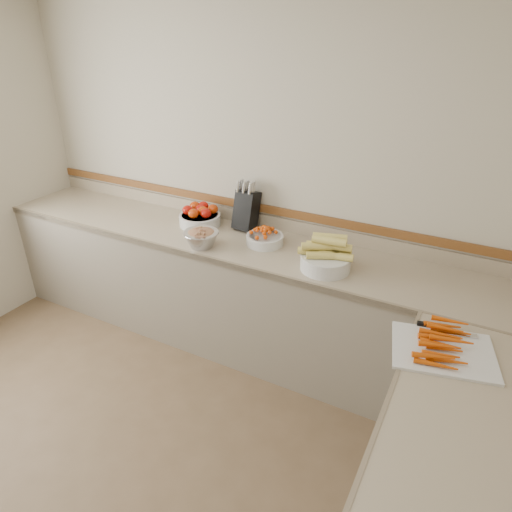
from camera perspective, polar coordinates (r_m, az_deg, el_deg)
The scene contains 8 objects.
back_wall at distance 3.43m, azimuth -0.08°, elevation 10.16°, with size 4.00×4.00×0.00m, color #B7AE97.
counter_back at distance 3.52m, azimuth -2.55°, elevation -4.55°, with size 4.00×0.65×1.08m.
knife_block at distance 3.43m, azimuth -1.22°, elevation 5.87°, with size 0.17×0.21×0.38m.
tomato_bowl at distance 3.56m, azimuth -7.01°, elevation 4.95°, with size 0.32×0.32×0.16m.
cherry_tomato_bowl at distance 3.22m, azimuth 1.10°, elevation 2.32°, with size 0.27×0.27×0.14m.
corn_bowl at distance 2.90m, azimuth 8.72°, elevation -0.16°, with size 0.36×0.32×0.24m.
rhubarb_bowl at distance 3.19m, azimuth -6.85°, elevation 2.32°, with size 0.25×0.25×0.14m.
cutting_board at distance 2.40m, azimuth 22.44°, elevation -10.46°, with size 0.54×0.47×0.07m.
Camera 1 is at (1.54, -0.89, 2.30)m, focal length 32.00 mm.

